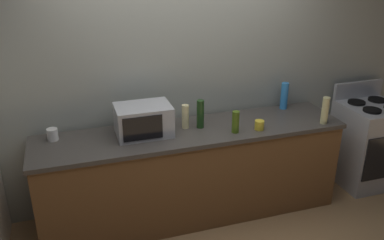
{
  "coord_description": "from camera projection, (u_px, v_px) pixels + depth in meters",
  "views": [
    {
      "loc": [
        -1.03,
        -2.81,
        2.44
      ],
      "look_at": [
        0.0,
        0.4,
        1.0
      ],
      "focal_mm": 38.23,
      "sensor_mm": 36.0,
      "label": 1
    }
  ],
  "objects": [
    {
      "name": "bottle_olive_oil",
      "position": [
        236.0,
        122.0,
        3.62
      ],
      "size": [
        0.06,
        0.06,
        0.2
      ],
      "primitive_type": "cylinder",
      "color": "#4C6B19",
      "rests_on": "counter_run"
    },
    {
      "name": "bottle_wine",
      "position": [
        200.0,
        114.0,
        3.71
      ],
      "size": [
        0.07,
        0.07,
        0.26
      ],
      "primitive_type": "cylinder",
      "color": "#1E3F19",
      "rests_on": "counter_run"
    },
    {
      "name": "bottle_spray_cleaner",
      "position": [
        284.0,
        96.0,
        4.14
      ],
      "size": [
        0.07,
        0.07,
        0.27
      ],
      "primitive_type": "cylinder",
      "color": "#338CE5",
      "rests_on": "counter_run"
    },
    {
      "name": "back_wall",
      "position": [
        179.0,
        70.0,
        3.88
      ],
      "size": [
        6.4,
        0.1,
        2.7
      ],
      "primitive_type": "cube",
      "color": "#9EA399",
      "rests_on": "ground_plane"
    },
    {
      "name": "counter_run",
      "position": [
        192.0,
        173.0,
        3.88
      ],
      "size": [
        2.84,
        0.64,
        0.9
      ],
      "color": "brown",
      "rests_on": "ground_plane"
    },
    {
      "name": "mug_yellow",
      "position": [
        259.0,
        125.0,
        3.7
      ],
      "size": [
        0.09,
        0.09,
        0.09
      ],
      "primitive_type": "cylinder",
      "color": "yellow",
      "rests_on": "counter_run"
    },
    {
      "name": "mug_white",
      "position": [
        53.0,
        134.0,
        3.49
      ],
      "size": [
        0.09,
        0.09,
        0.1
      ],
      "primitive_type": "cylinder",
      "color": "white",
      "rests_on": "counter_run"
    },
    {
      "name": "ground_plane",
      "position": [
        205.0,
        238.0,
        3.7
      ],
      "size": [
        8.0,
        8.0,
        0.0
      ],
      "primitive_type": "plane",
      "color": "#A87F51"
    },
    {
      "name": "bottle_vinegar",
      "position": [
        325.0,
        110.0,
        3.8
      ],
      "size": [
        0.07,
        0.07,
        0.26
      ],
      "primitive_type": "cylinder",
      "color": "beige",
      "rests_on": "counter_run"
    },
    {
      "name": "microwave",
      "position": [
        143.0,
        120.0,
        3.57
      ],
      "size": [
        0.48,
        0.35,
        0.27
      ],
      "color": "#B7BABF",
      "rests_on": "counter_run"
    },
    {
      "name": "stove_range",
      "position": [
        367.0,
        144.0,
        4.43
      ],
      "size": [
        0.6,
        0.61,
        1.08
      ],
      "color": "#B7BABF",
      "rests_on": "ground_plane"
    },
    {
      "name": "bottle_hand_soap",
      "position": [
        185.0,
        116.0,
        3.71
      ],
      "size": [
        0.07,
        0.07,
        0.22
      ],
      "primitive_type": "cylinder",
      "color": "beige",
      "rests_on": "counter_run"
    }
  ]
}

